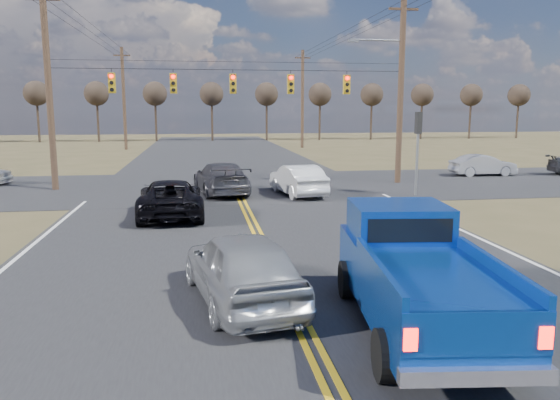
{
  "coord_description": "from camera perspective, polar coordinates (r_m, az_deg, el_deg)",
  "views": [
    {
      "loc": [
        -1.85,
        -10.55,
        4.03
      ],
      "look_at": [
        0.39,
        4.4,
        1.5
      ],
      "focal_mm": 35.0,
      "sensor_mm": 36.0,
      "label": 1
    }
  ],
  "objects": [
    {
      "name": "silver_suv",
      "position": [
        11.49,
        -4.02,
        -6.96
      ],
      "size": [
        2.6,
        4.82,
        1.56
      ],
      "primitive_type": "imported",
      "rotation": [
        0.0,
        0.0,
        3.32
      ],
      "color": "gray",
      "rests_on": "ground"
    },
    {
      "name": "pickup_truck",
      "position": [
        10.43,
        13.91,
        -7.51
      ],
      "size": [
        2.75,
        5.84,
        2.12
      ],
      "rotation": [
        0.0,
        0.0,
        -0.11
      ],
      "color": "black",
      "rests_on": "ground"
    },
    {
      "name": "cross_car_east_near",
      "position": [
        35.49,
        20.43,
        3.43
      ],
      "size": [
        1.45,
        3.94,
        1.29
      ],
      "primitive_type": "imported",
      "rotation": [
        0.0,
        0.0,
        1.59
      ],
      "color": "#9B9DA3",
      "rests_on": "ground"
    },
    {
      "name": "black_suv",
      "position": [
        21.0,
        -11.39,
        0.2
      ],
      "size": [
        2.54,
        5.16,
        1.41
      ],
      "primitive_type": "imported",
      "rotation": [
        0.0,
        0.0,
        3.18
      ],
      "color": "black",
      "rests_on": "ground"
    },
    {
      "name": "treeline",
      "position": [
        37.59,
        -5.84,
        12.0
      ],
      "size": [
        87.0,
        117.8,
        7.4
      ],
      "color": "#33261C",
      "rests_on": "ground"
    },
    {
      "name": "utility_poles",
      "position": [
        27.64,
        -4.8,
        11.95
      ],
      "size": [
        19.6,
        58.32,
        10.0
      ],
      "color": "#473323",
      "rests_on": "ground"
    },
    {
      "name": "road_main",
      "position": [
        21.02,
        -3.33,
        -1.57
      ],
      "size": [
        14.0,
        120.0,
        0.02
      ],
      "primitive_type": "cube",
      "color": "#28282B",
      "rests_on": "ground"
    },
    {
      "name": "signal_gantry",
      "position": [
        28.45,
        -3.88,
        11.56
      ],
      "size": [
        19.6,
        4.83,
        10.0
      ],
      "color": "#473323",
      "rests_on": "ground"
    },
    {
      "name": "ground",
      "position": [
        11.44,
        1.34,
        -11.12
      ],
      "size": [
        160.0,
        160.0,
        0.0
      ],
      "primitive_type": "plane",
      "color": "brown",
      "rests_on": "ground"
    },
    {
      "name": "white_car_queue",
      "position": [
        25.73,
        1.86,
        2.11
      ],
      "size": [
        2.18,
        4.57,
        1.45
      ],
      "primitive_type": "imported",
      "rotation": [
        0.0,
        0.0,
        3.29
      ],
      "color": "silver",
      "rests_on": "ground"
    },
    {
      "name": "dgrey_car_queue",
      "position": [
        26.27,
        -6.19,
        2.29
      ],
      "size": [
        2.82,
        5.46,
        1.51
      ],
      "primitive_type": "imported",
      "rotation": [
        0.0,
        0.0,
        3.28
      ],
      "color": "#3B3A40",
      "rests_on": "ground"
    },
    {
      "name": "road_cross",
      "position": [
        28.89,
        -4.79,
        1.45
      ],
      "size": [
        120.0,
        12.0,
        0.02
      ],
      "primitive_type": "cube",
      "color": "#28282B",
      "rests_on": "ground"
    }
  ]
}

